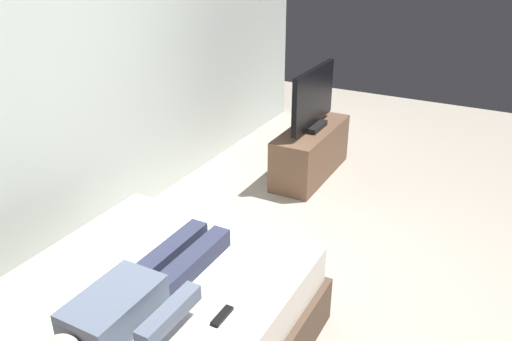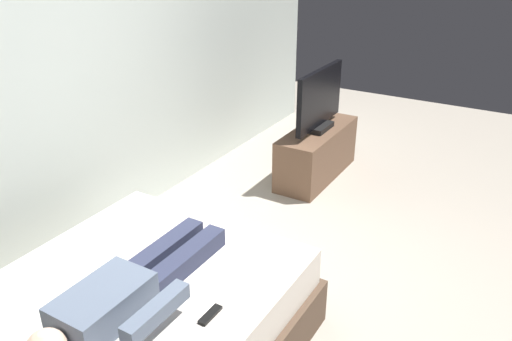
{
  "view_description": "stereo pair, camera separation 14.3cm",
  "coord_description": "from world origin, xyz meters",
  "px_view_note": "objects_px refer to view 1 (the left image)",
  "views": [
    {
      "loc": [
        -2.44,
        -1.07,
        2.26
      ],
      "look_at": [
        0.48,
        0.5,
        0.69
      ],
      "focal_mm": 36.02,
      "sensor_mm": 36.0,
      "label": 1
    },
    {
      "loc": [
        -2.37,
        -1.19,
        2.26
      ],
      "look_at": [
        0.48,
        0.5,
        0.69
      ],
      "focal_mm": 36.02,
      "sensor_mm": 36.0,
      "label": 2
    }
  ],
  "objects_px": {
    "remote": "(222,316)",
    "tv": "(313,100)",
    "tv_stand": "(311,152)",
    "person": "(135,296)"
  },
  "relations": [
    {
      "from": "person",
      "to": "remote",
      "type": "relative_size",
      "value": 8.4
    },
    {
      "from": "remote",
      "to": "tv",
      "type": "relative_size",
      "value": 0.17
    },
    {
      "from": "person",
      "to": "tv_stand",
      "type": "height_order",
      "value": "person"
    },
    {
      "from": "remote",
      "to": "tv_stand",
      "type": "distance_m",
      "value": 2.83
    },
    {
      "from": "person",
      "to": "tv_stand",
      "type": "distance_m",
      "value": 2.92
    },
    {
      "from": "remote",
      "to": "tv",
      "type": "xyz_separation_m",
      "value": [
        2.73,
        0.66,
        0.24
      ]
    },
    {
      "from": "person",
      "to": "tv",
      "type": "relative_size",
      "value": 1.43
    },
    {
      "from": "remote",
      "to": "tv",
      "type": "distance_m",
      "value": 2.82
    },
    {
      "from": "tv",
      "to": "person",
      "type": "bearing_deg",
      "value": -174.88
    },
    {
      "from": "remote",
      "to": "tv_stand",
      "type": "bearing_deg",
      "value": 13.64
    }
  ]
}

